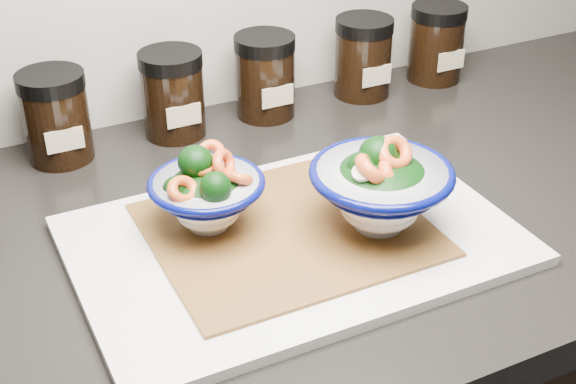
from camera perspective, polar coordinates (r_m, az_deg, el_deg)
name	(u,v)px	position (r m, az deg, el deg)	size (l,w,h in m)	color
countertop	(247,240)	(0.89, -2.92, -3.40)	(3.50, 0.60, 0.04)	black
cutting_board	(294,240)	(0.84, 0.40, -3.47)	(0.45, 0.30, 0.01)	silver
bamboo_mat	(288,229)	(0.84, 0.00, -2.67)	(0.28, 0.24, 0.00)	olive
bowl_left	(207,194)	(0.83, -5.80, -0.14)	(0.12, 0.12, 0.09)	white
bowl_right	(381,187)	(0.83, 6.60, 0.34)	(0.15, 0.15, 0.10)	white
spice_jar_b	(56,117)	(1.02, -16.18, 5.17)	(0.08, 0.08, 0.11)	black
spice_jar_c	(173,94)	(1.05, -8.19, 6.92)	(0.08, 0.08, 0.11)	black
spice_jar_d	(265,76)	(1.09, -1.64, 8.25)	(0.08, 0.08, 0.11)	black
spice_jar_e	(363,57)	(1.16, 5.35, 9.54)	(0.08, 0.08, 0.11)	black
spice_jar_f	(436,43)	(1.22, 10.51, 10.39)	(0.08, 0.08, 0.11)	black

